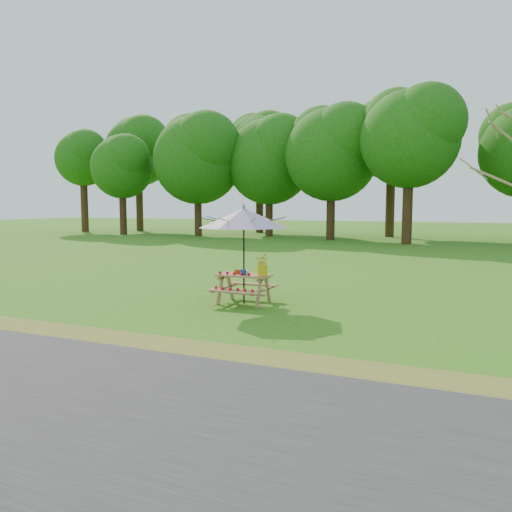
% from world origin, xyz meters
% --- Properties ---
extents(ground, '(120.00, 120.00, 0.00)m').
position_xyz_m(ground, '(0.00, 0.00, 0.00)').
color(ground, '#386C14').
rests_on(ground, ground).
extents(road, '(120.00, 4.00, 0.01)m').
position_xyz_m(road, '(0.00, -5.00, 0.01)').
color(road, '#2E2E31').
rests_on(road, ground).
extents(drygrass_strip, '(120.00, 1.20, 0.01)m').
position_xyz_m(drygrass_strip, '(0.00, -2.80, 0.00)').
color(drygrass_strip, olive).
rests_on(drygrass_strip, ground).
extents(treeline, '(60.00, 12.00, 16.00)m').
position_xyz_m(treeline, '(0.00, 22.00, 8.00)').
color(treeline, '#1E570F').
rests_on(treeline, ground).
extents(picnic_table, '(1.20, 1.32, 0.67)m').
position_xyz_m(picnic_table, '(0.54, 0.96, 0.33)').
color(picnic_table, '#AD7B4E').
rests_on(picnic_table, ground).
extents(patio_umbrella, '(2.26, 2.26, 2.25)m').
position_xyz_m(patio_umbrella, '(0.54, 0.96, 1.95)').
color(patio_umbrella, black).
rests_on(patio_umbrella, ground).
extents(produce_bins, '(0.32, 0.41, 0.13)m').
position_xyz_m(produce_bins, '(0.50, 0.96, 0.72)').
color(produce_bins, red).
rests_on(produce_bins, picnic_table).
extents(tomatoes_row, '(0.77, 0.13, 0.07)m').
position_xyz_m(tomatoes_row, '(0.39, 0.78, 0.71)').
color(tomatoes_row, red).
rests_on(tomatoes_row, picnic_table).
extents(flower_bucket, '(0.31, 0.27, 0.50)m').
position_xyz_m(flower_bucket, '(1.00, 0.95, 0.93)').
color(flower_bucket, '#D5BA0B').
rests_on(flower_bucket, picnic_table).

